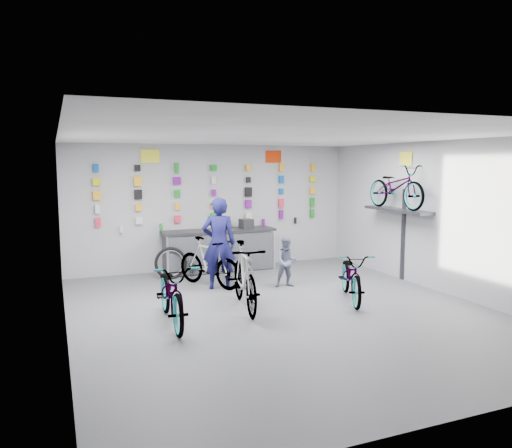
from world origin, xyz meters
name	(u,v)px	position (x,y,z in m)	size (l,w,h in m)	color
floor	(283,311)	(0.00, 0.00, 0.00)	(8.00, 8.00, 0.00)	#535358
ceiling	(284,136)	(0.00, 0.00, 3.00)	(8.00, 8.00, 0.00)	white
wall_back	(213,207)	(0.00, 4.00, 1.50)	(7.00, 7.00, 0.00)	#B5B5B7
wall_front	(461,273)	(0.00, -4.00, 1.50)	(7.00, 7.00, 0.00)	#B5B5B7
wall_left	(63,237)	(-3.50, 0.00, 1.50)	(8.00, 8.00, 0.00)	#B5B5B7
wall_right	(445,217)	(3.50, 0.00, 1.50)	(8.00, 8.00, 0.00)	#B5B5B7
counter	(219,251)	(0.00, 3.54, 0.49)	(2.70, 0.66, 1.00)	black
merch_wall	(212,196)	(-0.05, 3.93, 1.77)	(5.56, 0.08, 1.57)	#F12945
wall_bracket	(398,214)	(3.33, 1.20, 1.46)	(0.39, 1.90, 2.00)	#333338
sign_left	(150,156)	(-1.50, 3.98, 2.72)	(0.42, 0.02, 0.30)	#FFF831
sign_right	(273,157)	(1.60, 3.98, 2.72)	(0.42, 0.02, 0.30)	red
sign_side	(406,159)	(3.48, 1.20, 2.65)	(0.02, 0.40, 0.30)	#FFF831
bike_left	(172,293)	(-1.92, 0.06, 0.51)	(0.68, 1.94, 1.02)	gray
bike_center	(245,276)	(-0.56, 0.37, 0.59)	(0.55, 1.96, 1.18)	gray
bike_right	(352,276)	(1.50, 0.16, 0.47)	(0.62, 1.79, 0.94)	gray
bike_service	(209,262)	(-0.66, 2.19, 0.52)	(0.48, 1.72, 1.03)	gray
bike_wall	(396,187)	(3.25, 1.20, 2.05)	(0.63, 1.80, 0.95)	gray
clerk	(219,243)	(-0.52, 1.95, 0.94)	(0.68, 0.45, 1.88)	#121245
customer	(287,262)	(0.83, 1.56, 0.52)	(0.51, 0.40, 1.05)	slate
spare_wheel	(171,263)	(-1.25, 3.17, 0.36)	(0.73, 0.22, 0.72)	black
register	(246,224)	(0.69, 3.55, 1.11)	(0.28, 0.30, 0.22)	black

